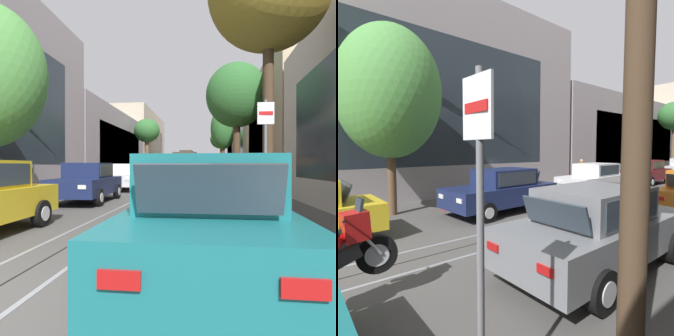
{
  "view_description": "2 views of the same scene",
  "coord_description": "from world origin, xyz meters",
  "views": [
    {
      "loc": [
        2.51,
        -2.68,
        1.46
      ],
      "look_at": [
        -0.19,
        18.16,
        1.31
      ],
      "focal_mm": 32.98,
      "sensor_mm": 36.0,
      "label": 1
    },
    {
      "loc": [
        5.49,
        3.16,
        2.3
      ],
      "look_at": [
        -2.46,
        9.61,
        1.6
      ],
      "focal_mm": 28.98,
      "sensor_mm": 36.0,
      "label": 2
    }
  ],
  "objects": [
    {
      "name": "street_sign_post",
      "position": [
        3.77,
        4.3,
        1.8
      ],
      "size": [
        0.36,
        0.07,
        2.91
      ],
      "color": "slate",
      "rests_on": "ground"
    },
    {
      "name": "pedestrian_on_left_pavement",
      "position": [
        -5.34,
        18.45,
        0.93
      ],
      "size": [
        0.55,
        0.42,
        1.65
      ],
      "color": "black",
      "rests_on": "ground"
    },
    {
      "name": "building_facade_left",
      "position": [
        -8.67,
        29.27,
        4.73
      ],
      "size": [
        5.18,
        61.09,
        10.24
      ],
      "color": "gray",
      "rests_on": "ground"
    },
    {
      "name": "parked_car_white_mid_left",
      "position": [
        -2.35,
        15.39,
        0.8
      ],
      "size": [
        2.12,
        4.41,
        1.58
      ],
      "color": "silver",
      "rests_on": "ground"
    },
    {
      "name": "parked_car_maroon_fourth_left",
      "position": [
        -2.59,
        21.72,
        0.8
      ],
      "size": [
        2.09,
        4.4,
        1.58
      ],
      "color": "maroon",
      "rests_on": "ground"
    },
    {
      "name": "fire_hydrant",
      "position": [
        -3.87,
        7.77,
        0.42
      ],
      "size": [
        0.4,
        0.22,
        0.84
      ],
      "color": "red",
      "rests_on": "ground"
    },
    {
      "name": "parked_car_grey_second_right",
      "position": [
        2.6,
        7.8,
        0.8
      ],
      "size": [
        2.04,
        4.38,
        1.58
      ],
      "color": "slate",
      "rests_on": "ground"
    },
    {
      "name": "street_tree_kerb_left_near",
      "position": [
        -4.37,
        6.01,
        4.22
      ],
      "size": [
        3.92,
        3.41,
        6.48
      ],
      "color": "brown",
      "rests_on": "ground"
    },
    {
      "name": "parked_car_navy_second_left",
      "position": [
        -2.33,
        9.32,
        0.8
      ],
      "size": [
        2.15,
        4.42,
        1.58
      ],
      "color": "#19234C",
      "rests_on": "ground"
    }
  ]
}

